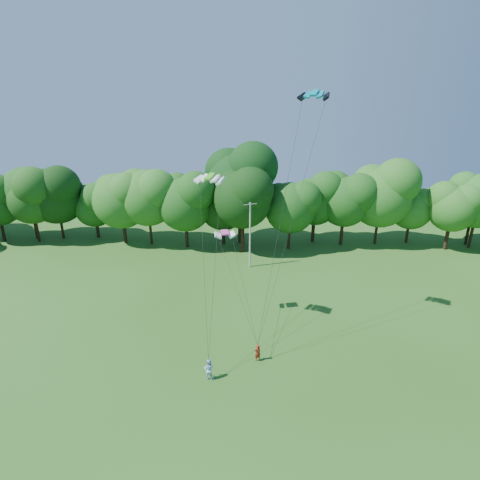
{
  "coord_description": "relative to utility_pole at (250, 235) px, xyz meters",
  "views": [
    {
      "loc": [
        3.79,
        -17.69,
        20.32
      ],
      "look_at": [
        2.14,
        13.0,
        9.17
      ],
      "focal_mm": 28.0,
      "sensor_mm": 36.0,
      "label": 1
    }
  ],
  "objects": [
    {
      "name": "tree_back_west",
      "position": [
        -33.44,
        8.03,
        2.72
      ],
      "size": [
        7.94,
        7.94,
        11.55
      ],
      "color": "#321E14",
      "rests_on": "ground"
    },
    {
      "name": "kite_teal",
      "position": [
        5.36,
        -13.57,
        16.72
      ],
      "size": [
        2.63,
        1.96,
        0.59
      ],
      "rotation": [
        0.0,
        0.0,
        -0.43
      ],
      "color": "#048295",
      "rests_on": "ground"
    },
    {
      "name": "kite_pink",
      "position": [
        -2.08,
        -12.24,
        4.43
      ],
      "size": [
        2.16,
        1.41,
        0.32
      ],
      "rotation": [
        0.0,
        0.0,
        0.24
      ],
      "color": "#EB41A6",
      "rests_on": "ground"
    },
    {
      "name": "tree_back_center",
      "position": [
        -1.88,
        9.11,
        5.52
      ],
      "size": [
        11.02,
        11.02,
        16.03
      ],
      "color": "black",
      "rests_on": "ground"
    },
    {
      "name": "kite_flyer_right",
      "position": [
        -2.57,
        -21.77,
        -3.61
      ],
      "size": [
        0.96,
        0.82,
        1.75
      ],
      "primitive_type": "imported",
      "rotation": [
        0.0,
        0.0,
        2.95
      ],
      "color": "#B4D4FA",
      "rests_on": "ground"
    },
    {
      "name": "ground",
      "position": [
        -2.63,
        -27.94,
        -4.49
      ],
      "size": [
        160.0,
        160.0,
        0.0
      ],
      "primitive_type": "plane",
      "color": "#255216",
      "rests_on": "ground"
    },
    {
      "name": "kite_green",
      "position": [
        -3.08,
        -14.3,
        10.12
      ],
      "size": [
        2.8,
        2.0,
        0.49
      ],
      "rotation": [
        0.0,
        0.0,
        -0.37
      ],
      "color": "#43C41D",
      "rests_on": "ground"
    },
    {
      "name": "tree_back_east",
      "position": [
        32.84,
        8.86,
        3.35
      ],
      "size": [
        8.63,
        8.63,
        12.55
      ],
      "color": "black",
      "rests_on": "ground"
    },
    {
      "name": "kite_flyer_left",
      "position": [
        1.21,
        -19.39,
        -3.7
      ],
      "size": [
        0.69,
        0.61,
        1.58
      ],
      "primitive_type": "imported",
      "rotation": [
        0.0,
        0.0,
        3.64
      ],
      "color": "#A12614",
      "rests_on": "ground"
    },
    {
      "name": "utility_pole",
      "position": [
        0.0,
        0.0,
        0.0
      ],
      "size": [
        1.64,
        0.77,
        8.76
      ],
      "rotation": [
        0.0,
        0.0,
        0.41
      ],
      "color": "#ABAAA2",
      "rests_on": "ground"
    }
  ]
}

